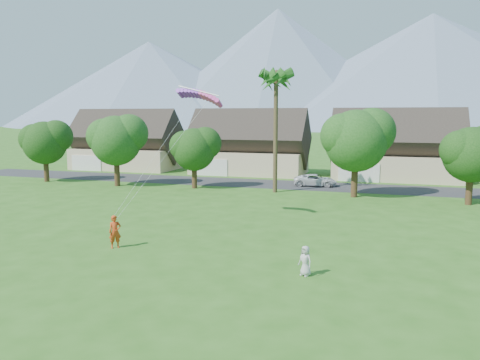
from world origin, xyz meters
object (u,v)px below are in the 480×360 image
at_px(parked_car, 315,180).
at_px(kite_flyer, 115,232).
at_px(watcher, 305,261).
at_px(parafoil_kite, 201,95).

bearing_deg(parked_car, kite_flyer, 159.86).
distance_m(kite_flyer, parked_car, 29.46).
height_order(watcher, parked_car, watcher).
relative_size(watcher, parked_car, 0.32).
distance_m(parked_car, parafoil_kite, 23.09).
bearing_deg(watcher, parked_car, 126.38).
relative_size(kite_flyer, parafoil_kite, 0.59).
bearing_deg(kite_flyer, parafoil_kite, 29.79).
relative_size(parked_car, parafoil_kite, 1.43).
bearing_deg(kite_flyer, watcher, -49.62).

